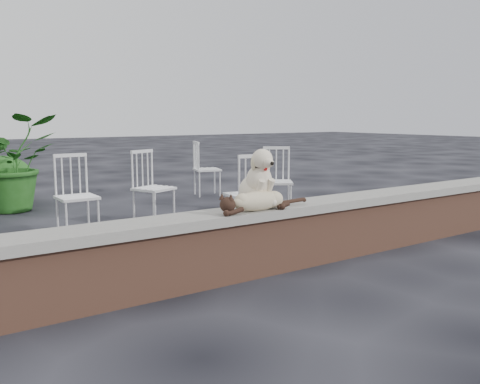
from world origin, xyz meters
TOP-DOWN VIEW (x-y plane):
  - ground at (0.00, 0.00)m, footprint 60.00×60.00m
  - brick_wall at (0.00, 0.00)m, footprint 6.00×0.30m
  - capstone at (0.00, 0.00)m, footprint 6.20×0.40m
  - dog at (-0.74, 0.05)m, footprint 0.36×0.46m
  - cat at (-0.82, -0.10)m, footprint 1.11×0.30m
  - chair_c at (0.11, 1.37)m, footprint 0.64×0.64m
  - chair_b at (-1.59, 2.30)m, footprint 0.56×0.56m
  - chair_d at (1.15, 2.08)m, footprint 0.78×0.78m
  - chair_e at (1.24, 4.13)m, footprint 0.70×0.70m
  - chair_a at (-0.56, 2.47)m, footprint 0.73×0.73m
  - potted_plant_a at (-1.86, 4.48)m, footprint 1.45×1.32m

SIDE VIEW (x-z plane):
  - ground at x=0.00m, z-range 0.00..0.00m
  - brick_wall at x=0.00m, z-range 0.00..0.50m
  - chair_c at x=0.11m, z-range 0.00..0.94m
  - chair_b at x=-1.59m, z-range 0.00..0.94m
  - chair_d at x=1.15m, z-range 0.00..0.94m
  - chair_e at x=1.24m, z-range 0.00..0.94m
  - chair_a at x=-0.56m, z-range 0.00..0.94m
  - capstone at x=0.00m, z-range 0.50..0.58m
  - cat at x=-0.82m, z-range 0.58..0.77m
  - potted_plant_a at x=-1.86m, z-range 0.00..1.41m
  - dog at x=-0.74m, z-range 0.58..1.10m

